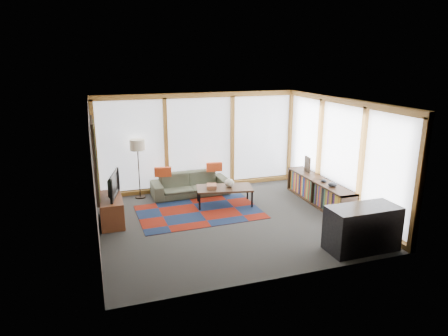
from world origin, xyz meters
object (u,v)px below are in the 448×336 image
object	(u,v)px
bookshelf	(319,192)
tv_console	(111,210)
bar_counter	(362,228)
sofa	(190,184)
floor_lamp	(139,169)
television	(110,185)
coffee_table	(224,196)

from	to	relation	value
bookshelf	tv_console	distance (m)	4.91
bar_counter	sofa	bearing A→B (deg)	119.48
tv_console	floor_lamp	bearing A→B (deg)	61.14
bookshelf	television	size ratio (longest dim) A/B	2.60
tv_console	television	world-z (taller)	television
tv_console	television	bearing A→B (deg)	66.32
coffee_table	sofa	bearing A→B (deg)	122.60
bookshelf	tv_console	size ratio (longest dim) A/B	2.17
floor_lamp	tv_console	distance (m)	1.69
floor_lamp	bar_counter	world-z (taller)	floor_lamp
tv_console	bar_counter	world-z (taller)	bar_counter
floor_lamp	bar_counter	size ratio (longest dim) A/B	1.14
tv_console	bar_counter	xyz separation A→B (m)	(4.34, -2.79, 0.14)
sofa	bar_counter	distance (m)	4.61
floor_lamp	tv_console	world-z (taller)	floor_lamp
coffee_table	bookshelf	distance (m)	2.32
bookshelf	television	xyz separation A→B (m)	(-4.88, 0.45, 0.53)
coffee_table	tv_console	world-z (taller)	tv_console
sofa	bar_counter	world-z (taller)	bar_counter
bookshelf	television	bearing A→B (deg)	174.77
floor_lamp	bookshelf	world-z (taller)	floor_lamp
coffee_table	bookshelf	xyz separation A→B (m)	(2.22, -0.65, 0.09)
sofa	tv_console	world-z (taller)	sofa
coffee_table	bookshelf	world-z (taller)	bookshelf
coffee_table	television	bearing A→B (deg)	-175.58
sofa	coffee_table	world-z (taller)	sofa
bookshelf	bar_counter	bearing A→B (deg)	-102.97
sofa	tv_console	distance (m)	2.38
floor_lamp	television	size ratio (longest dim) A/B	1.60
bookshelf	floor_lamp	bearing A→B (deg)	156.03
coffee_table	tv_console	distance (m)	2.68
tv_console	bookshelf	bearing A→B (deg)	-4.78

